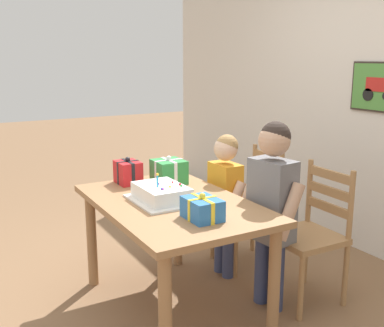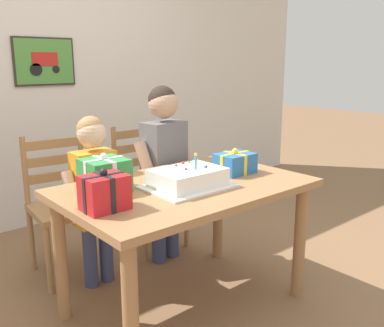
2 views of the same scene
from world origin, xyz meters
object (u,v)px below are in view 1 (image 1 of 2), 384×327
Objects in this scene: birthday_cake at (161,194)px; gift_box_red_large at (202,209)px; gift_box_beside_cake at (169,172)px; child_younger at (225,192)px; child_older at (272,197)px; dining_table at (172,217)px; chair_right at (310,234)px; chair_left at (250,206)px; gift_box_corner_small at (128,172)px.

birthday_cake reaches higher than gift_box_red_large.
child_younger reaches higher than gift_box_beside_cake.
dining_table is at bearing -116.33° from child_older.
birthday_cake reaches higher than chair_right.
chair_left is at bearing 84.93° from gift_box_beside_cake.
child_older is (0.31, 0.62, -0.04)m from birthday_cake.
child_younger is at bearing -75.14° from chair_left.
gift_box_red_large is 0.92m from chair_right.
chair_left is at bearing 77.77° from gift_box_corner_small.
gift_box_corner_small is 0.72m from child_younger.
chair_right is 0.75× the size of child_older.
child_younger is (0.28, 0.64, -0.16)m from gift_box_corner_small.
child_older reaches higher than child_younger.
dining_table is 1.08× the size of child_older.
dining_table is at bearing -68.89° from chair_left.
child_younger reaches higher than dining_table.
child_older reaches higher than dining_table.
chair_right is (0.73, 0.68, -0.35)m from gift_box_beside_cake.
child_younger is at bearing 109.55° from birthday_cake.
gift_box_beside_cake is at bearing -136.86° from chair_right.
gift_box_beside_cake reaches higher than birthday_cake.
gift_box_corner_small reaches higher than chair_left.
gift_box_red_large is 0.24× the size of chair_left.
dining_table is at bearing 178.95° from gift_box_red_large.
dining_table is 0.93m from chair_left.
dining_table is at bearing -65.82° from child_younger.
child_younger reaches higher than chair_left.
dining_table is 1.45× the size of chair_right.
child_younger is (-0.25, 0.56, 0.02)m from dining_table.
birthday_cake is 0.36× the size of child_older.
gift_box_beside_cake is at bearing -95.07° from chair_left.
chair_right is (0.87, 0.93, -0.35)m from gift_box_corner_small.
child_younger is at bearing 66.36° from gift_box_corner_small.
chair_right is 0.86× the size of child_younger.
child_older is (-0.06, -0.29, 0.28)m from chair_right.
child_younger is (-0.22, 0.62, -0.13)m from birthday_cake.
dining_table is 3.03× the size of birthday_cake.
chair_right is at bearing 26.48° from child_younger.
gift_box_corner_small is at bearing -102.23° from chair_left.
birthday_cake is at bearing -118.42° from dining_table.
gift_box_corner_small is 0.22× the size of chair_left.
chair_left is 0.86× the size of child_younger.
dining_table is 0.93m from chair_right.
gift_box_red_large is 0.86m from child_younger.
chair_left is (0.06, 0.68, -0.35)m from gift_box_beside_cake.
child_older is at bearing -100.99° from chair_right.
gift_box_beside_cake is 0.24× the size of chair_left.
gift_box_beside_cake is at bearing 146.81° from birthday_cake.
birthday_cake is at bearing -33.19° from gift_box_beside_cake.
birthday_cake is at bearing -111.87° from chair_right.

